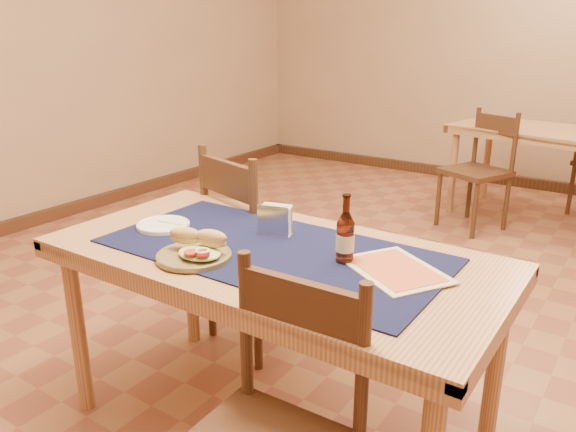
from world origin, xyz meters
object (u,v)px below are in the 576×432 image
Objects in this scene: napkin_holder at (275,221)px; beer_bottle at (345,237)px; back_table at (554,141)px; main_table at (272,272)px; chair_main_far at (257,245)px; sandwich_plate at (196,251)px.

beer_bottle is at bearing -13.32° from napkin_holder.
beer_bottle is (-0.10, -3.19, 0.17)m from back_table.
main_table is 0.69m from chair_main_far.
napkin_holder reaches higher than main_table.
napkin_holder is at bearing 121.25° from main_table.
chair_main_far reaches higher than sandwich_plate.
chair_main_far reaches higher than main_table.
napkin_holder is at bearing 166.68° from beer_bottle.
beer_bottle reaches higher than napkin_holder.
main_table is at bearing 52.08° from sandwich_plate.
napkin_holder is (0.09, 0.33, 0.03)m from sandwich_plate.
napkin_holder is (0.37, -0.37, 0.30)m from chair_main_far.
back_table is 11.63× the size of napkin_holder.
napkin_holder is (-0.44, -3.11, 0.14)m from back_table.
main_table is at bearing -48.22° from chair_main_far.
beer_bottle reaches higher than chair_main_far.
napkin_holder is (-0.08, 0.13, 0.14)m from main_table.
beer_bottle is at bearing 31.00° from sandwich_plate.
chair_main_far is 0.81m from sandwich_plate.
sandwich_plate is 1.10× the size of beer_bottle.
beer_bottle is (0.71, -0.45, 0.33)m from chair_main_far.
main_table is 11.49× the size of napkin_holder.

